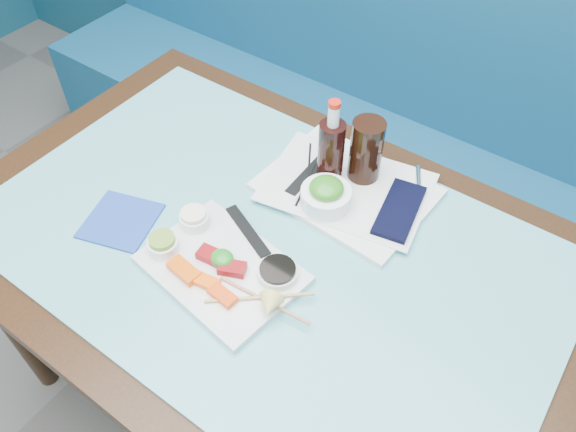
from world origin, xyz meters
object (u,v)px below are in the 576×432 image
Objects in this scene: serving_tray at (346,189)px; cola_glass at (366,150)px; sashimi_plate at (222,269)px; dining_table at (267,268)px; blue_napkin at (121,221)px; seaweed_bowl at (326,198)px; booth_bench at (416,159)px; cola_bottle_body at (331,155)px.

serving_tray is 0.10m from cola_glass.
cola_glass reaches higher than serving_tray.
sashimi_plate is 0.35m from serving_tray.
blue_napkin is (-0.30, -0.14, 0.09)m from dining_table.
serving_tray is at bearing 82.41° from seaweed_bowl.
serving_tray is 0.51m from blue_napkin.
blue_napkin is (-0.35, -0.29, -0.03)m from seaweed_bowl.
serving_tray is (0.09, 0.34, -0.00)m from sashimi_plate.
blue_napkin is (-0.27, -0.03, -0.01)m from sashimi_plate.
serving_tray is at bearing -100.30° from cola_glass.
dining_table is 0.21m from seaweed_bowl.
booth_bench reaches higher than seaweed_bowl.
dining_table is 0.29m from cola_bottle_body.
sashimi_plate is at bearing -95.92° from cola_bottle_body.
serving_tray is at bearing 83.70° from sashimi_plate.
seaweed_bowl is (0.08, 0.27, 0.03)m from sashimi_plate.
booth_bench is 17.71× the size of cola_bottle_body.
cola_bottle_body is (0.01, -0.61, 0.47)m from booth_bench.
booth_bench is 20.43× the size of blue_napkin.
sashimi_plate is 2.12× the size of blue_napkin.
cola_bottle_body is (-0.06, -0.05, -0.01)m from cola_glass.
booth_bench reaches higher than blue_napkin.
seaweed_bowl is at bearing -93.97° from serving_tray.
serving_tray is 3.30× the size of seaweed_bowl.
booth_bench is at bearing 90.00° from dining_table.
dining_table is at bearing -90.00° from booth_bench.
cola_bottle_body is at bearing 117.34° from seaweed_bowl.
dining_table is 0.15m from sashimi_plate.
dining_table is at bearing -91.90° from cola_bottle_body.
cola_glass is (0.10, 0.40, 0.08)m from sashimi_plate.
dining_table is at bearing -103.43° from cola_glass.
sashimi_plate is 0.84× the size of serving_tray.
dining_table is at bearing 83.77° from sashimi_plate.
blue_napkin is at bearing -166.70° from sashimi_plate.
seaweed_bowl is (0.05, 0.16, 0.13)m from dining_table.
seaweed_bowl is 0.45m from blue_napkin.
cola_bottle_body is (0.01, 0.23, 0.18)m from dining_table.
serving_tray is at bearing 46.10° from blue_napkin.
seaweed_bowl reaches higher than sashimi_plate.
sashimi_plate is 0.28m from seaweed_bowl.
booth_bench reaches higher than sashimi_plate.
cola_bottle_body is (0.04, 0.35, 0.08)m from sashimi_plate.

